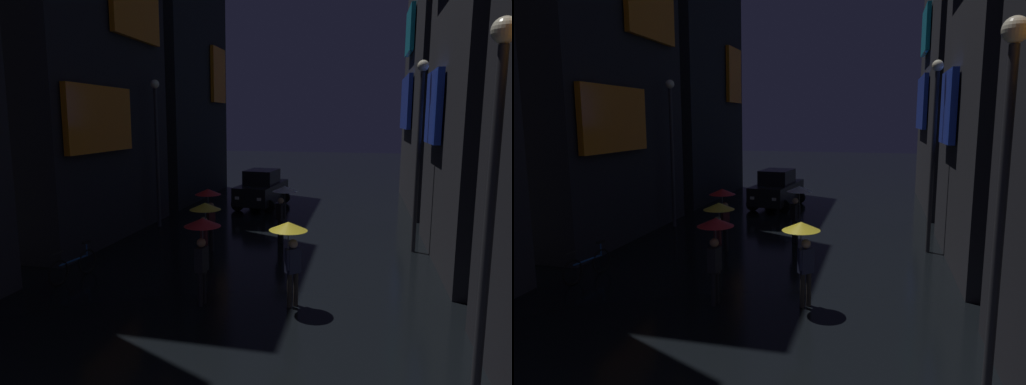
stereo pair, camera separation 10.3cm
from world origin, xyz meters
TOP-DOWN VIEW (x-y plane):
  - building_left_far at (-7.49, 22.11)m, footprint 4.25×8.22m
  - pedestrian_far_right_yellow at (1.64, 7.73)m, footprint 0.90×0.90m
  - pedestrian_midstreet_centre_yellow at (-1.13, 9.60)m, footprint 0.90×0.90m
  - pedestrian_foreground_left_red at (-1.84, 12.01)m, footprint 0.90×0.90m
  - pedestrian_near_crossing_red at (-0.47, 7.55)m, footprint 0.90×0.90m
  - pedestrian_midstreet_left_clear at (0.52, 13.34)m, footprint 0.90×0.90m
  - bicycle_parked_at_storefront at (-4.60, 8.33)m, footprint 0.34×1.81m
  - car_distant at (-1.75, 19.98)m, footprint 2.54×4.28m
  - streetlamp_left_far at (-5.00, 14.77)m, footprint 0.36×0.36m
  - streetlamp_right_far at (5.00, 13.31)m, footprint 0.36×0.36m
  - streetlamp_right_near at (5.00, 4.35)m, footprint 0.36×0.36m

SIDE VIEW (x-z plane):
  - bicycle_parked_at_storefront at x=-4.60m, z-range -0.09..0.87m
  - car_distant at x=-1.75m, z-range -0.03..1.89m
  - pedestrian_far_right_yellow at x=1.64m, z-range 0.61..2.73m
  - pedestrian_midstreet_centre_yellow at x=-1.13m, z-range 0.61..2.73m
  - pedestrian_foreground_left_red at x=-1.84m, z-range 0.61..2.73m
  - pedestrian_near_crossing_red at x=-0.47m, z-range 0.61..2.73m
  - pedestrian_midstreet_left_clear at x=0.52m, z-range 0.61..2.73m
  - streetlamp_right_near at x=5.00m, z-range 0.70..6.52m
  - streetlamp_left_far at x=-5.00m, z-range 0.71..6.75m
  - streetlamp_right_far at x=5.00m, z-range 0.72..7.06m
  - building_left_far at x=-7.49m, z-range 0.01..18.87m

